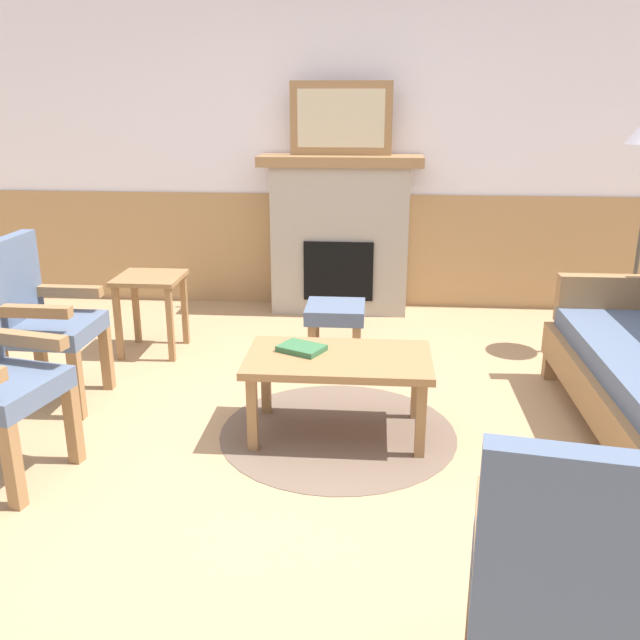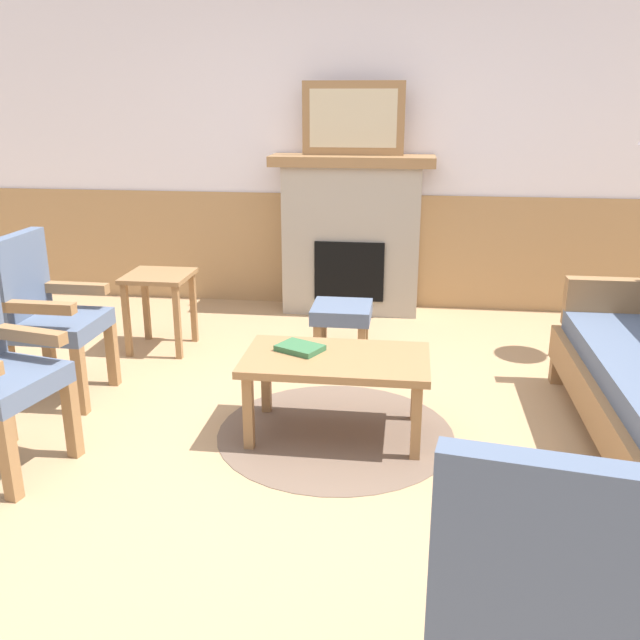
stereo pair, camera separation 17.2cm
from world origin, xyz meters
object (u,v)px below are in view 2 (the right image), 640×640
object	(u,v)px
fireplace	(352,234)
framed_picture	(353,118)
footstool	(342,315)
armchair_front_left	(531,592)
coffee_table	(336,366)
armchair_near_fireplace	(45,310)
book_on_table	(300,348)
side_table	(159,290)

from	to	relation	value
fireplace	framed_picture	size ratio (longest dim) A/B	1.62
footstool	armchair_front_left	bearing A→B (deg)	-75.65
fireplace	framed_picture	distance (m)	0.91
coffee_table	armchair_near_fireplace	world-z (taller)	armchair_near_fireplace
book_on_table	armchair_front_left	bearing A→B (deg)	-64.95
armchair_front_left	side_table	distance (m)	3.62
fireplace	side_table	size ratio (longest dim) A/B	2.36
framed_picture	book_on_table	world-z (taller)	framed_picture
footstool	side_table	distance (m)	1.29
armchair_near_fireplace	armchair_front_left	distance (m)	3.20
fireplace	book_on_table	xyz separation A→B (m)	(-0.08, -2.20, -0.20)
book_on_table	coffee_table	bearing A→B (deg)	-16.44
framed_picture	fireplace	bearing A→B (deg)	-90.00
coffee_table	footstool	size ratio (longest dim) A/B	2.40
coffee_table	armchair_near_fireplace	distance (m)	1.76
armchair_near_fireplace	armchair_front_left	size ratio (longest dim) A/B	1.00
book_on_table	armchair_front_left	size ratio (longest dim) A/B	0.23
book_on_table	armchair_front_left	world-z (taller)	armchair_front_left
fireplace	armchair_front_left	xyz separation A→B (m)	(0.80, -4.09, -0.11)
armchair_front_left	side_table	size ratio (longest dim) A/B	1.78
book_on_table	armchair_near_fireplace	world-z (taller)	armchair_near_fireplace
side_table	book_on_table	bearing A→B (deg)	-43.00
framed_picture	coffee_table	size ratio (longest dim) A/B	0.83
framed_picture	coffee_table	bearing A→B (deg)	-87.01
coffee_table	armchair_near_fireplace	size ratio (longest dim) A/B	0.98
armchair_front_left	book_on_table	bearing A→B (deg)	115.05
armchair_front_left	framed_picture	bearing A→B (deg)	101.11
fireplace	footstool	distance (m)	1.13
footstool	fireplace	bearing A→B (deg)	91.59
footstool	side_table	xyz separation A→B (m)	(-1.28, -0.04, 0.15)
fireplace	framed_picture	xyz separation A→B (m)	(0.00, 0.00, 0.91)
footstool	armchair_near_fireplace	bearing A→B (deg)	-150.72
fireplace	framed_picture	world-z (taller)	framed_picture
framed_picture	side_table	bearing A→B (deg)	-138.46
footstool	armchair_front_left	xyz separation A→B (m)	(0.77, -3.02, 0.25)
fireplace	book_on_table	distance (m)	2.21
side_table	coffee_table	bearing A→B (deg)	-40.02
book_on_table	side_table	size ratio (longest dim) A/B	0.41
framed_picture	coffee_table	world-z (taller)	framed_picture
fireplace	armchair_front_left	size ratio (longest dim) A/B	1.33
book_on_table	footstool	bearing A→B (deg)	84.42
coffee_table	armchair_front_left	xyz separation A→B (m)	(0.69, -1.83, 0.15)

